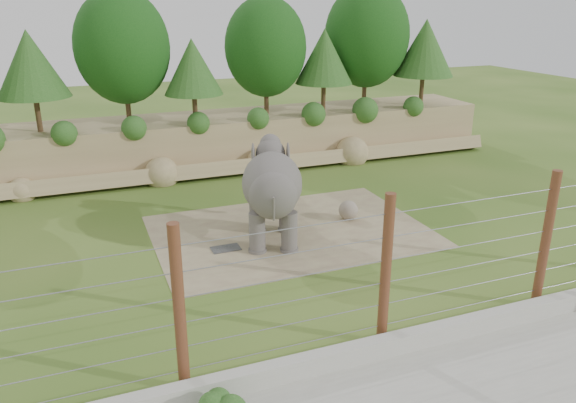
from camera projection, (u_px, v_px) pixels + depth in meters
name	position (u px, v px, depth m)	size (l,w,h in m)	color
ground	(310.00, 267.00, 18.17)	(90.00, 90.00, 0.00)	#37601B
back_embankment	(222.00, 88.00, 28.11)	(30.00, 5.52, 8.77)	#978259
dirt_patch	(291.00, 231.00, 20.96)	(10.00, 7.00, 0.02)	#8E765C
drain_grate	(226.00, 248.00, 19.47)	(1.00, 0.60, 0.03)	#262628
elephant	(272.00, 197.00, 19.58)	(1.79, 4.18, 3.38)	#59534F
stone_ball	(348.00, 210.00, 21.96)	(0.76, 0.76, 0.76)	gray
retaining_wall	(392.00, 344.00, 13.70)	(26.00, 0.35, 0.50)	#AEADA0
barrier_fence	(386.00, 271.00, 13.54)	(20.26, 0.26, 4.00)	#53351C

